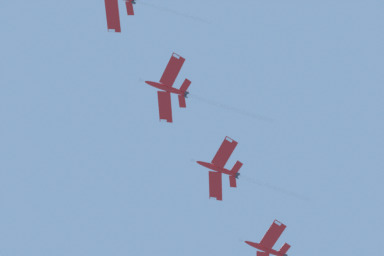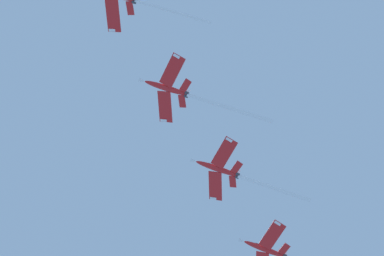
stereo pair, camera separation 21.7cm
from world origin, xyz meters
name	(u,v)px [view 1 (the left image)]	position (x,y,z in m)	size (l,w,h in m)	color
jet_second	(188,95)	(-10.97, 55.02, 152.91)	(27.39, 27.20, 11.91)	red
jet_third	(236,175)	(-11.74, 79.27, 146.88)	(25.11, 25.16, 10.85)	red
jet_fourth	(279,254)	(-13.59, 104.12, 140.75)	(23.46, 23.50, 11.10)	red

